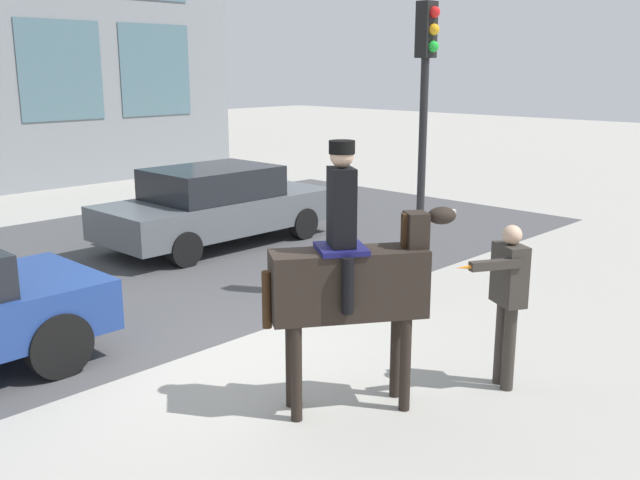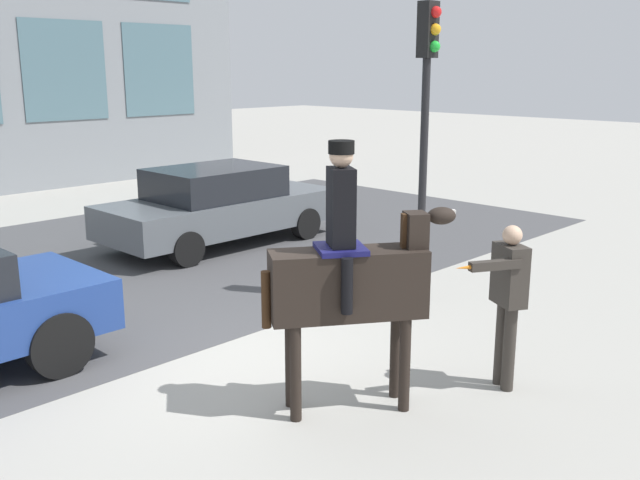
# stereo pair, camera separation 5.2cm
# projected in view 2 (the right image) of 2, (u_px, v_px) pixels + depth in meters

# --- Properties ---
(ground_plane) EXTENTS (80.00, 80.00, 0.00)m
(ground_plane) POSITION_uv_depth(u_px,v_px,m) (240.00, 358.00, 8.26)
(ground_plane) COLOR #9E9B93
(road_surface) EXTENTS (20.49, 8.50, 0.01)m
(road_surface) POSITION_uv_depth(u_px,v_px,m) (52.00, 276.00, 11.49)
(road_surface) COLOR #444447
(road_surface) RESTS_ON ground_plane
(mounted_horse_lead) EXTENTS (1.66, 1.28, 2.64)m
(mounted_horse_lead) POSITION_uv_depth(u_px,v_px,m) (351.00, 276.00, 6.75)
(mounted_horse_lead) COLOR black
(mounted_horse_lead) RESTS_ON ground_plane
(pedestrian_bystander) EXTENTS (0.91, 0.46, 1.75)m
(pedestrian_bystander) POSITION_uv_depth(u_px,v_px,m) (508.00, 294.00, 7.28)
(pedestrian_bystander) COLOR #332D28
(pedestrian_bystander) RESTS_ON ground_plane
(street_car_far_lane) EXTENTS (4.54, 1.96, 1.48)m
(street_car_far_lane) POSITION_uv_depth(u_px,v_px,m) (219.00, 205.00, 13.45)
(street_car_far_lane) COLOR #51565B
(street_car_far_lane) RESTS_ON ground_plane
(traffic_light) EXTENTS (0.24, 0.29, 4.13)m
(traffic_light) POSITION_uv_depth(u_px,v_px,m) (426.00, 107.00, 9.57)
(traffic_light) COLOR black
(traffic_light) RESTS_ON ground_plane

